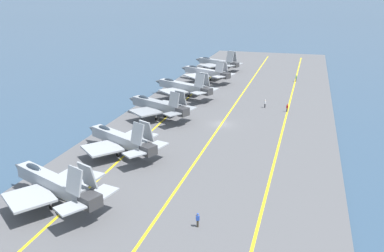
% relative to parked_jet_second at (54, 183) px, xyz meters
% --- Properties ---
extents(ground_plane, '(2000.00, 2000.00, 0.00)m').
position_rel_parked_jet_second_xyz_m(ground_plane, '(34.70, -12.71, -3.09)').
color(ground_plane, '#334C66').
extents(carrier_deck, '(186.51, 41.35, 0.40)m').
position_rel_parked_jet_second_xyz_m(carrier_deck, '(34.70, -12.71, -2.89)').
color(carrier_deck, '#565659').
rests_on(carrier_deck, ground).
extents(deck_stripe_foul_line, '(167.85, 1.85, 0.01)m').
position_rel_parked_jet_second_xyz_m(deck_stripe_foul_line, '(34.70, -24.08, -2.69)').
color(deck_stripe_foul_line, yellow).
rests_on(deck_stripe_foul_line, carrier_deck).
extents(deck_stripe_centerline, '(167.86, 0.36, 0.01)m').
position_rel_parked_jet_second_xyz_m(deck_stripe_centerline, '(34.70, -12.71, -2.69)').
color(deck_stripe_centerline, yellow).
rests_on(deck_stripe_centerline, carrier_deck).
extents(deck_stripe_edge_line, '(167.84, 2.87, 0.01)m').
position_rel_parked_jet_second_xyz_m(deck_stripe_edge_line, '(34.70, -1.34, -2.69)').
color(deck_stripe_edge_line, yellow).
rests_on(deck_stripe_edge_line, carrier_deck).
extents(parked_jet_second, '(12.03, 16.31, 6.44)m').
position_rel_parked_jet_second_xyz_m(parked_jet_second, '(0.00, 0.00, 0.00)').
color(parked_jet_second, '#9EA3A8').
rests_on(parked_jet_second, carrier_deck).
extents(parked_jet_third, '(12.46, 15.65, 6.30)m').
position_rel_parked_jet_second_xyz_m(parked_jet_third, '(16.32, -0.71, -0.32)').
color(parked_jet_third, '#9EA3A8').
rests_on(parked_jet_third, carrier_deck).
extents(parked_jet_fourth, '(12.01, 15.82, 6.28)m').
position_rel_parked_jet_second_xyz_m(parked_jet_fourth, '(34.80, 0.17, -0.05)').
color(parked_jet_fourth, gray).
rests_on(parked_jet_fourth, carrier_deck).
extents(parked_jet_fifth, '(12.38, 17.13, 6.58)m').
position_rel_parked_jet_second_xyz_m(parked_jet_fifth, '(51.38, 0.13, -0.02)').
color(parked_jet_fifth, '#9EA3A8').
rests_on(parked_jet_fifth, carrier_deck).
extents(parked_jet_sixth, '(12.98, 16.99, 6.09)m').
position_rel_parked_jet_second_xyz_m(parked_jet_sixth, '(69.69, -0.53, -0.08)').
color(parked_jet_sixth, '#A8AAAF').
rests_on(parked_jet_sixth, carrier_deck).
extents(parked_jet_seventh, '(12.92, 16.56, 6.29)m').
position_rel_parked_jet_second_xyz_m(parked_jet_seventh, '(87.36, 0.07, -0.38)').
color(parked_jet_seventh, '#93999E').
rests_on(parked_jet_seventh, carrier_deck).
extents(crew_green_vest, '(0.40, 0.28, 1.72)m').
position_rel_parked_jet_second_xyz_m(crew_green_vest, '(76.49, -24.64, -1.75)').
color(crew_green_vest, '#4C473D').
rests_on(crew_green_vest, carrier_deck).
extents(crew_white_vest, '(0.46, 0.42, 1.81)m').
position_rel_parked_jet_second_xyz_m(crew_white_vest, '(48.14, -19.34, -1.69)').
color(crew_white_vest, '#232328').
rests_on(crew_white_vest, carrier_deck).
extents(crew_red_vest, '(0.32, 0.42, 1.70)m').
position_rel_parked_jet_second_xyz_m(crew_red_vest, '(46.18, -24.11, -1.76)').
color(crew_red_vest, '#232328').
rests_on(crew_red_vest, carrier_deck).
extents(crew_blue_vest, '(0.38, 0.45, 1.66)m').
position_rel_parked_jet_second_xyz_m(crew_blue_vest, '(-0.16, -17.57, -1.78)').
color(crew_blue_vest, '#383328').
rests_on(crew_blue_vest, carrier_deck).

